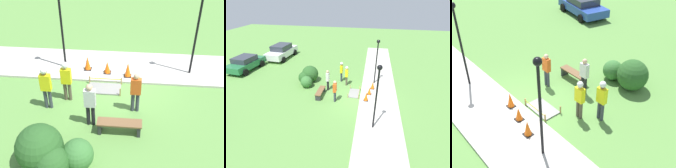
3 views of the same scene
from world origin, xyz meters
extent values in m
plane|color=#5B8E42|center=(0.00, 0.00, 0.00)|extent=(60.00, 60.00, 0.00)
cube|color=#BCB7AD|center=(0.00, -1.39, 0.05)|extent=(28.00, 2.79, 0.10)
cube|color=gray|center=(0.89, 0.53, 0.03)|extent=(1.41, 0.81, 0.06)
cube|color=tan|center=(0.19, 0.12, 0.18)|extent=(0.05, 0.05, 0.37)
cube|color=tan|center=(1.59, 0.12, 0.18)|extent=(0.05, 0.05, 0.37)
cube|color=tan|center=(0.19, 0.93, 0.18)|extent=(0.05, 0.05, 0.37)
cube|color=tan|center=(1.59, 0.93, 0.18)|extent=(0.05, 0.05, 0.37)
cube|color=yellow|center=(0.89, 0.12, 0.27)|extent=(1.41, 0.00, 0.04)
cube|color=black|center=(-0.06, -0.46, 0.11)|extent=(0.34, 0.34, 0.02)
cone|color=orange|center=(-0.06, -0.46, 0.46)|extent=(0.29, 0.29, 0.66)
cube|color=black|center=(0.89, -0.67, 0.11)|extent=(0.34, 0.34, 0.02)
cone|color=orange|center=(0.89, -0.67, 0.40)|extent=(0.29, 0.29, 0.56)
cube|color=black|center=(1.84, -0.90, 0.11)|extent=(0.34, 0.34, 0.02)
cone|color=orange|center=(1.84, -0.90, 0.44)|extent=(0.29, 0.29, 0.64)
cube|color=#2D2D33|center=(-0.62, 3.09, 0.22)|extent=(0.12, 0.40, 0.43)
cube|color=#2D2D33|center=(0.75, 3.09, 0.22)|extent=(0.12, 0.40, 0.43)
cube|color=brown|center=(0.07, 3.09, 0.46)|extent=(1.57, 0.44, 0.06)
cylinder|color=#383D47|center=(2.84, 1.93, 0.43)|extent=(0.14, 0.14, 0.85)
cylinder|color=#383D47|center=(3.02, 1.93, 0.43)|extent=(0.14, 0.14, 0.85)
cube|color=yellow|center=(2.93, 1.93, 1.19)|extent=(0.40, 0.22, 0.68)
sphere|color=brown|center=(2.93, 1.93, 1.64)|extent=(0.23, 0.23, 0.23)
sphere|color=white|center=(2.93, 1.93, 1.71)|extent=(0.27, 0.27, 0.27)
cylinder|color=brown|center=(2.19, 1.36, 0.41)|extent=(0.14, 0.14, 0.82)
cylinder|color=brown|center=(2.37, 1.36, 0.41)|extent=(0.14, 0.14, 0.82)
cube|color=yellow|center=(2.28, 1.36, 1.14)|extent=(0.40, 0.22, 0.65)
sphere|color=tan|center=(2.28, 1.36, 1.57)|extent=(0.22, 0.22, 0.22)
sphere|color=white|center=(2.28, 1.36, 1.63)|extent=(0.25, 0.25, 0.25)
cylinder|color=#383D47|center=(-0.53, 1.81, 0.41)|extent=(0.14, 0.14, 0.82)
cylinder|color=#383D47|center=(-0.35, 1.81, 0.41)|extent=(0.14, 0.14, 0.82)
cube|color=#E55B1E|center=(-0.44, 1.81, 1.15)|extent=(0.40, 0.22, 0.65)
sphere|color=tan|center=(-0.44, 1.81, 1.59)|extent=(0.22, 0.22, 0.22)
cylinder|color=black|center=(1.04, 2.74, 0.43)|extent=(0.14, 0.14, 0.86)
cylinder|color=black|center=(1.22, 2.74, 0.43)|extent=(0.14, 0.14, 0.86)
cube|color=silver|center=(1.13, 2.74, 1.20)|extent=(0.40, 0.22, 0.68)
sphere|color=tan|center=(1.13, 2.74, 1.65)|extent=(0.23, 0.23, 0.23)
cylinder|color=black|center=(2.94, -1.02, 1.90)|extent=(0.10, 0.10, 3.59)
sphere|color=black|center=(2.94, -1.02, 3.79)|extent=(0.28, 0.28, 0.28)
cylinder|color=black|center=(-2.91, -1.03, 1.97)|extent=(0.10, 0.10, 3.74)
sphere|color=black|center=(-2.91, -1.03, 3.94)|extent=(0.28, 0.28, 0.28)
cube|color=#236B3D|center=(3.59, 12.16, 0.63)|extent=(4.16, 2.22, 0.60)
cube|color=#2D333D|center=(3.59, 12.16, 1.19)|extent=(2.14, 1.83, 0.51)
cylinder|color=black|center=(4.91, 13.01, 0.33)|extent=(0.68, 0.29, 0.66)
cylinder|color=black|center=(4.75, 11.11, 0.33)|extent=(0.68, 0.29, 0.66)
cylinder|color=black|center=(2.42, 13.21, 0.33)|extent=(0.68, 0.29, 0.66)
cylinder|color=black|center=(2.27, 11.31, 0.33)|extent=(0.68, 0.29, 0.66)
cube|color=white|center=(7.83, 10.23, 0.69)|extent=(4.74, 2.18, 0.71)
cube|color=#2D333D|center=(7.83, 10.23, 1.35)|extent=(2.41, 1.81, 0.61)
cylinder|color=black|center=(9.32, 11.10, 0.33)|extent=(0.68, 0.28, 0.67)
cylinder|color=black|center=(9.21, 9.20, 0.33)|extent=(0.68, 0.28, 0.67)
cylinder|color=black|center=(6.45, 11.27, 0.33)|extent=(0.68, 0.28, 0.67)
cylinder|color=black|center=(6.34, 9.37, 0.33)|extent=(0.68, 0.28, 0.67)
sphere|color=#387033|center=(1.22, 4.65, 0.50)|extent=(0.99, 0.99, 0.99)
sphere|color=#285623|center=(2.36, 4.69, 0.73)|extent=(1.47, 1.47, 1.47)
sphere|color=#285623|center=(1.91, 5.07, 0.53)|extent=(1.07, 1.07, 1.07)
camera|label=1|loc=(-0.35, 10.30, 7.09)|focal=45.00mm
camera|label=2|loc=(-11.20, -0.56, 7.27)|focal=28.00mm
camera|label=3|loc=(8.64, -4.97, 7.66)|focal=45.00mm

